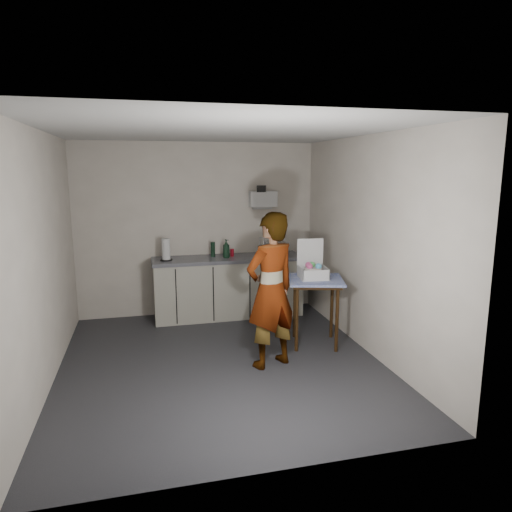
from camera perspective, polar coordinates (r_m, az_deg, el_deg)
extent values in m
plane|color=#252529|center=(5.43, -4.34, -13.16)|extent=(4.00, 4.00, 0.00)
cube|color=beige|center=(6.99, -7.24, 3.31)|extent=(3.60, 0.02, 2.60)
cube|color=beige|center=(5.61, 13.79, 1.25)|extent=(0.02, 4.00, 2.60)
cube|color=beige|center=(5.07, -24.92, -0.45)|extent=(0.02, 4.00, 2.60)
cube|color=silver|center=(4.98, -4.78, 15.31)|extent=(3.60, 4.00, 0.01)
cube|color=black|center=(7.04, -3.46, -7.09)|extent=(2.20, 0.52, 0.08)
cube|color=#B1AF9E|center=(6.93, -3.49, -4.02)|extent=(2.20, 0.58, 0.86)
cube|color=#51535C|center=(6.83, -3.54, -0.33)|extent=(2.24, 0.62, 0.05)
cube|color=black|center=(6.56, -9.94, -5.03)|extent=(0.02, 0.01, 0.80)
cube|color=black|center=(6.61, -5.34, -4.78)|extent=(0.02, 0.01, 0.80)
cube|color=black|center=(6.71, -0.76, -4.50)|extent=(0.01, 0.01, 0.80)
cube|color=black|center=(6.85, 3.57, -4.21)|extent=(0.02, 0.01, 0.80)
cube|color=silver|center=(7.06, 0.89, 7.14)|extent=(0.42, 0.16, 0.24)
cube|color=silver|center=(7.12, 0.78, 6.04)|extent=(0.30, 0.06, 0.04)
cube|color=black|center=(6.96, 0.67, 8.40)|extent=(0.14, 0.02, 0.10)
cylinder|color=#321B0B|center=(5.62, 5.11, -8.00)|extent=(0.04, 0.04, 0.79)
cylinder|color=#321B0B|center=(5.67, 10.08, -7.96)|extent=(0.04, 0.04, 0.79)
cylinder|color=#321B0B|center=(6.08, 4.86, -6.52)|extent=(0.04, 0.04, 0.79)
cylinder|color=#321B0B|center=(6.13, 9.44, -6.50)|extent=(0.04, 0.04, 0.79)
cube|color=#321B0B|center=(5.75, 7.47, -3.30)|extent=(0.72, 0.72, 0.04)
cube|color=#193199|center=(5.75, 7.48, -2.97)|extent=(0.82, 0.82, 0.03)
imported|color=#B2A593|center=(5.07, 1.87, -4.34)|extent=(0.75, 0.63, 1.75)
imported|color=black|center=(6.74, -3.74, 0.92)|extent=(0.14, 0.14, 0.28)
cylinder|color=red|center=(6.88, -3.02, 0.43)|extent=(0.06, 0.06, 0.11)
cylinder|color=black|center=(6.86, -5.41, 0.84)|extent=(0.06, 0.06, 0.22)
cylinder|color=black|center=(6.69, -11.14, -0.47)|extent=(0.18, 0.18, 0.02)
cylinder|color=silver|center=(6.66, -11.19, 0.86)|extent=(0.12, 0.12, 0.30)
cube|color=silver|center=(7.00, 2.04, 0.24)|extent=(0.37, 0.28, 0.02)
cylinder|color=silver|center=(6.82, 0.97, 1.07)|extent=(0.01, 0.01, 0.24)
cylinder|color=silver|center=(6.91, 3.65, 1.18)|extent=(0.01, 0.01, 0.24)
cylinder|color=silver|center=(7.05, 0.47, 1.39)|extent=(0.01, 0.01, 0.24)
cylinder|color=silver|center=(7.14, 3.07, 1.49)|extent=(0.01, 0.01, 0.24)
cylinder|color=silver|center=(6.95, 1.31, 1.11)|extent=(0.05, 0.20, 0.20)
cylinder|color=silver|center=(6.97, 1.90, 1.13)|extent=(0.05, 0.20, 0.20)
cylinder|color=silver|center=(6.99, 2.48, 1.16)|extent=(0.05, 0.20, 0.20)
cube|color=silver|center=(5.76, 7.13, -2.70)|extent=(0.38, 0.38, 0.01)
cube|color=silver|center=(5.59, 7.56, -2.40)|extent=(0.34, 0.05, 0.12)
cube|color=silver|center=(5.90, 6.76, -1.69)|extent=(0.34, 0.05, 0.12)
cube|color=silver|center=(5.71, 5.56, -2.09)|extent=(0.05, 0.34, 0.12)
cube|color=silver|center=(5.79, 8.72, -1.98)|extent=(0.05, 0.34, 0.12)
cube|color=silver|center=(5.87, 6.78, 0.54)|extent=(0.34, 0.05, 0.34)
cylinder|color=silver|center=(5.75, 7.15, -2.04)|extent=(0.23, 0.23, 0.12)
sphere|color=#EB569C|center=(5.68, 6.72, -1.31)|extent=(0.08, 0.08, 0.08)
sphere|color=#5CC6FB|center=(5.70, 7.83, -1.29)|extent=(0.08, 0.08, 0.08)
sphere|color=#62EE6D|center=(5.78, 7.03, -1.10)|extent=(0.08, 0.08, 0.08)
sphere|color=#EB569C|center=(5.76, 6.56, -1.12)|extent=(0.08, 0.08, 0.08)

